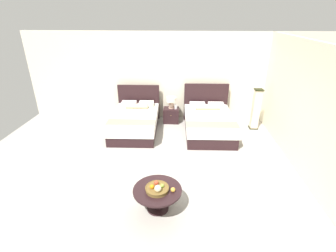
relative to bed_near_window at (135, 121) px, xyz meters
The scene contains 12 objects.
ground_plane 2.15m from the bed_near_window, 58.80° to the right, with size 9.58×9.65×0.02m, color #A19C93.
wall_back 1.96m from the bed_near_window, 47.59° to the left, with size 9.58×0.12×2.78m, color beige.
wall_side_right 4.46m from the bed_near_window, 19.12° to the right, with size 0.12×5.25×2.78m, color beige.
bed_near_window is the anchor object (origin of this frame).
bed_near_corner 2.20m from the bed_near_window, ahead, with size 1.46×2.12×1.24m.
nightstand 1.27m from the bed_near_window, 33.65° to the left, with size 0.50×0.41×0.48m.
table_lamp 1.34m from the bed_near_window, 34.40° to the left, with size 0.32×0.32×0.37m.
vase 1.40m from the bed_near_window, 28.81° to the left, with size 0.09×0.09×0.15m.
coffee_table 3.42m from the bed_near_window, 72.98° to the right, with size 0.87×0.87×0.44m.
fruit_bowl 3.46m from the bed_near_window, 73.17° to the right, with size 0.42×0.42×0.18m.
loose_apple 3.56m from the bed_near_window, 68.91° to the right, with size 0.08×0.08×0.08m.
floor_lamp_corner 3.67m from the bed_near_window, ahead, with size 0.25×0.25×1.25m.
Camera 1 is at (0.30, -4.94, 3.30)m, focal length 26.44 mm.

